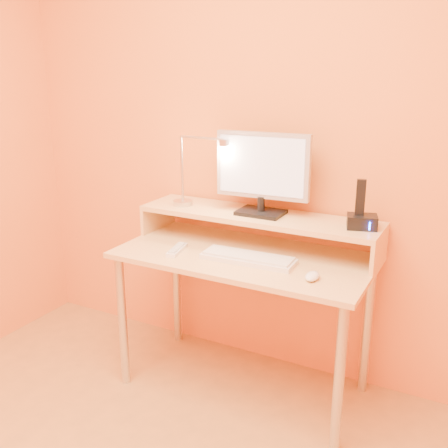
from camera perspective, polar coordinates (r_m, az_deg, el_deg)
The scene contains 25 objects.
wall_back at distance 2.61m, azimuth 5.45°, elevation 9.89°, with size 3.00×0.04×2.50m, color orange.
desk_leg_fl at distance 2.68m, azimuth -11.12°, elevation -10.50°, with size 0.04×0.04×0.69m, color silver.
desk_leg_fr at distance 2.24m, azimuth 12.55°, elevation -16.54°, with size 0.04×0.04×0.69m, color silver.
desk_leg_bl at distance 3.04m, azimuth -5.24°, elevation -6.77°, with size 0.04×0.04×0.69m, color silver.
desk_leg_br at distance 2.66m, azimuth 15.50°, elevation -11.00°, with size 0.04×0.04×0.69m, color silver.
desk_lower at distance 2.45m, azimuth 2.23°, elevation -3.59°, with size 1.20×0.60×0.03m, color #EAC179.
shelf_riser_left at distance 2.84m, azimuth -7.26°, elevation 0.85°, with size 0.02×0.30×0.14m, color #EAC179.
shelf_riser_right at distance 2.39m, azimuth 16.75°, elevation -2.84°, with size 0.02×0.30×0.14m, color #EAC179.
desk_shelf at distance 2.53m, azimuth 3.74°, elevation 0.86°, with size 1.20×0.30×0.03m, color #EAC179.
monitor_foot at distance 2.52m, azimuth 4.08°, elevation 1.28°, with size 0.22×0.16×0.02m, color black.
monitor_neck at distance 2.51m, azimuth 4.10°, elevation 2.25°, with size 0.04×0.04×0.07m, color black.
monitor_panel at distance 2.48m, azimuth 4.29°, elevation 6.45°, with size 0.46×0.04×0.31m, color #B0B0B8.
monitor_back at distance 2.50m, azimuth 4.50°, elevation 6.53°, with size 0.42×0.01×0.27m, color black.
monitor_screen at distance 2.46m, azimuth 4.11°, elevation 6.38°, with size 0.42×0.00×0.27m, color silver.
lamp_base at distance 2.69m, azimuth -4.56°, elevation 2.35°, with size 0.10×0.10×0.03m, color silver.
lamp_post at distance 2.65m, azimuth -4.65°, elevation 6.07°, with size 0.01×0.01×0.33m, color silver.
lamp_arm at distance 2.56m, azimuth -2.44°, elevation 9.47°, with size 0.01×0.01×0.24m, color silver.
lamp_head at distance 2.50m, azimuth -0.03°, elevation 8.97°, with size 0.04×0.04×0.03m, color silver.
lamp_bulb at distance 2.51m, azimuth -0.03°, elevation 8.61°, with size 0.03×0.03×0.00m, color #FFEAC6.
phone_dock at distance 2.37m, azimuth 14.97°, elevation 0.25°, with size 0.13×0.10×0.06m, color black.
phone_handset at distance 2.35m, azimuth 14.81°, elevation 2.87°, with size 0.04×0.03×0.16m, color black.
phone_led at distance 2.31m, azimuth 15.76°, elevation -0.23°, with size 0.01×0.00×0.04m, color #226FFF.
keyboard at distance 2.36m, azimuth 2.67°, elevation -3.86°, with size 0.43×0.14×0.02m, color white.
mouse at distance 2.18m, azimuth 9.71°, elevation -5.68°, with size 0.05×0.10×0.03m, color white.
remote_control at distance 2.48m, azimuth -5.21°, elevation -2.86°, with size 0.05×0.17×0.02m, color white.
Camera 1 is at (0.98, -0.90, 1.57)m, focal length 41.47 mm.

